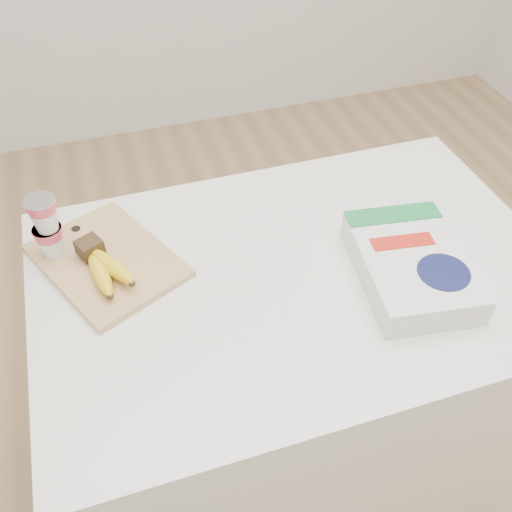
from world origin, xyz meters
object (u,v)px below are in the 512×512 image
Objects in this scene: cutting_board at (107,261)px; yogurt_stack at (47,226)px; bananas at (103,266)px; cereal_box at (411,265)px; table at (290,381)px.

yogurt_stack is (-0.10, 0.04, 0.09)m from cutting_board.
cereal_box is (0.59, -0.19, -0.00)m from bananas.
table is 7.48× the size of yogurt_stack.
table is 0.59m from bananas.
table is at bearing -45.51° from cutting_board.
cereal_box reaches higher than bananas.
cutting_board is 0.05m from bananas.
cutting_board is 0.14m from yogurt_stack.
bananas is (-0.01, -0.04, 0.03)m from cutting_board.
bananas is 0.56× the size of cereal_box.
cereal_box is (0.21, -0.09, 0.44)m from table.
table is 0.58m from cutting_board.
yogurt_stack reaches higher than table.
cutting_board is 0.63m from cereal_box.
cutting_board is at bearing 159.30° from table.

